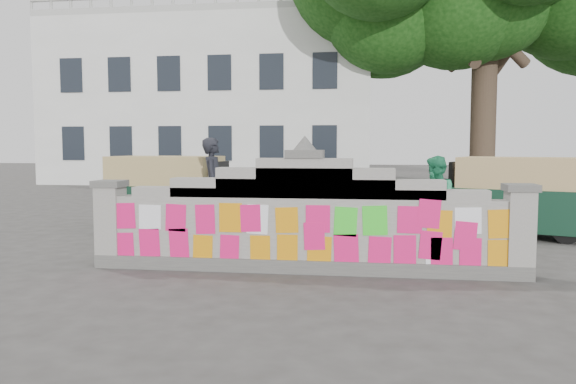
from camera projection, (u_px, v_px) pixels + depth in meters
The scene contains 8 objects.
ground at pixel (304, 272), 8.31m from camera, with size 100.00×100.00×0.00m, color #383533.
parapet_wall at pixel (305, 221), 8.24m from camera, with size 6.48×0.44×2.01m.
building at pixel (222, 107), 30.66m from camera, with size 16.00×10.00×8.90m.
cyclist_bike at pixel (214, 216), 10.81m from camera, with size 0.69×1.99×1.04m, color black.
cyclist_rider at pixel (214, 197), 10.78m from camera, with size 0.64×0.42×1.77m, color black.
pedestrian at pixel (435, 202), 10.28m from camera, with size 0.82×0.64×1.69m, color #27905F.
rickshaw_left at pixel (169, 192), 12.49m from camera, with size 3.02×1.63×1.64m.
rickshaw_right at pixel (515, 195), 11.61m from camera, with size 3.03×2.18×1.63m.
Camera 1 is at (0.91, -8.14, 1.85)m, focal length 35.00 mm.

